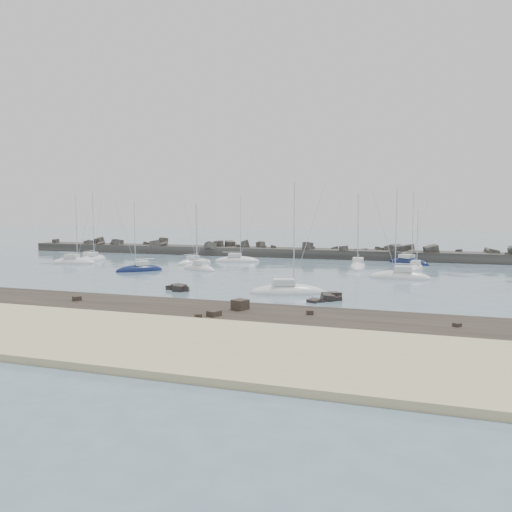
{
  "coord_description": "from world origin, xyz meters",
  "views": [
    {
      "loc": [
        23.77,
        -63.57,
        9.69
      ],
      "look_at": [
        -1.25,
        12.0,
        2.44
      ],
      "focal_mm": 35.0,
      "sensor_mm": 36.0,
      "label": 1
    }
  ],
  "objects_px": {
    "sailboat_5": "(199,269)",
    "sailboat_1": "(92,260)",
    "sailboat_4": "(237,261)",
    "sailboat_6": "(358,267)",
    "sailboat_9": "(400,278)",
    "sailboat_0": "(74,263)",
    "sailboat_2": "(139,270)",
    "sailboat_8": "(408,263)",
    "sailboat_3": "(195,263)",
    "sailboat_7": "(287,292)",
    "sailboat_10": "(416,269)"
  },
  "relations": [
    {
      "from": "sailboat_7",
      "to": "sailboat_0",
      "type": "bearing_deg",
      "value": 156.58
    },
    {
      "from": "sailboat_7",
      "to": "sailboat_8",
      "type": "xyz_separation_m",
      "value": [
        12.66,
        39.14,
        -0.0
      ]
    },
    {
      "from": "sailboat_3",
      "to": "sailboat_6",
      "type": "relative_size",
      "value": 0.85
    },
    {
      "from": "sailboat_10",
      "to": "sailboat_1",
      "type": "bearing_deg",
      "value": -175.67
    },
    {
      "from": "sailboat_0",
      "to": "sailboat_4",
      "type": "height_order",
      "value": "sailboat_4"
    },
    {
      "from": "sailboat_6",
      "to": "sailboat_4",
      "type": "bearing_deg",
      "value": 170.69
    },
    {
      "from": "sailboat_9",
      "to": "sailboat_10",
      "type": "xyz_separation_m",
      "value": [
        2.03,
        12.45,
        -0.02
      ]
    },
    {
      "from": "sailboat_0",
      "to": "sailboat_5",
      "type": "distance_m",
      "value": 25.95
    },
    {
      "from": "sailboat_1",
      "to": "sailboat_5",
      "type": "height_order",
      "value": "sailboat_1"
    },
    {
      "from": "sailboat_2",
      "to": "sailboat_4",
      "type": "relative_size",
      "value": 0.89
    },
    {
      "from": "sailboat_2",
      "to": "sailboat_6",
      "type": "distance_m",
      "value": 36.18
    },
    {
      "from": "sailboat_5",
      "to": "sailboat_9",
      "type": "relative_size",
      "value": 0.87
    },
    {
      "from": "sailboat_6",
      "to": "sailboat_9",
      "type": "xyz_separation_m",
      "value": [
        7.3,
        -11.18,
        0.01
      ]
    },
    {
      "from": "sailboat_2",
      "to": "sailboat_4",
      "type": "bearing_deg",
      "value": 62.77
    },
    {
      "from": "sailboat_6",
      "to": "sailboat_0",
      "type": "bearing_deg",
      "value": -169.96
    },
    {
      "from": "sailboat_0",
      "to": "sailboat_2",
      "type": "distance_m",
      "value": 18.54
    },
    {
      "from": "sailboat_6",
      "to": "sailboat_8",
      "type": "relative_size",
      "value": 0.97
    },
    {
      "from": "sailboat_5",
      "to": "sailboat_1",
      "type": "bearing_deg",
      "value": 164.34
    },
    {
      "from": "sailboat_1",
      "to": "sailboat_10",
      "type": "bearing_deg",
      "value": 4.33
    },
    {
      "from": "sailboat_2",
      "to": "sailboat_6",
      "type": "xyz_separation_m",
      "value": [
        32.9,
        15.06,
        0.01
      ]
    },
    {
      "from": "sailboat_7",
      "to": "sailboat_10",
      "type": "bearing_deg",
      "value": 64.88
    },
    {
      "from": "sailboat_2",
      "to": "sailboat_7",
      "type": "xyz_separation_m",
      "value": [
        28.17,
        -13.64,
        0.0
      ]
    },
    {
      "from": "sailboat_2",
      "to": "sailboat_7",
      "type": "bearing_deg",
      "value": -25.84
    },
    {
      "from": "sailboat_6",
      "to": "sailboat_9",
      "type": "bearing_deg",
      "value": -56.85
    },
    {
      "from": "sailboat_0",
      "to": "sailboat_5",
      "type": "relative_size",
      "value": 1.12
    },
    {
      "from": "sailboat_8",
      "to": "sailboat_10",
      "type": "bearing_deg",
      "value": -81.35
    },
    {
      "from": "sailboat_7",
      "to": "sailboat_8",
      "type": "height_order",
      "value": "sailboat_7"
    },
    {
      "from": "sailboat_0",
      "to": "sailboat_1",
      "type": "bearing_deg",
      "value": 92.62
    },
    {
      "from": "sailboat_1",
      "to": "sailboat_4",
      "type": "height_order",
      "value": "sailboat_1"
    },
    {
      "from": "sailboat_2",
      "to": "sailboat_3",
      "type": "distance_m",
      "value": 13.42
    },
    {
      "from": "sailboat_0",
      "to": "sailboat_8",
      "type": "distance_m",
      "value": 61.45
    },
    {
      "from": "sailboat_3",
      "to": "sailboat_5",
      "type": "height_order",
      "value": "sailboat_5"
    },
    {
      "from": "sailboat_7",
      "to": "sailboat_6",
      "type": "bearing_deg",
      "value": 80.65
    },
    {
      "from": "sailboat_5",
      "to": "sailboat_10",
      "type": "xyz_separation_m",
      "value": [
        33.82,
        11.87,
        -0.01
      ]
    },
    {
      "from": "sailboat_1",
      "to": "sailboat_6",
      "type": "xyz_separation_m",
      "value": [
        50.65,
        3.27,
        0.01
      ]
    },
    {
      "from": "sailboat_6",
      "to": "sailboat_1",
      "type": "bearing_deg",
      "value": -176.31
    },
    {
      "from": "sailboat_0",
      "to": "sailboat_10",
      "type": "distance_m",
      "value": 60.58
    },
    {
      "from": "sailboat_4",
      "to": "sailboat_8",
      "type": "height_order",
      "value": "sailboat_8"
    },
    {
      "from": "sailboat_4",
      "to": "sailboat_1",
      "type": "bearing_deg",
      "value": -165.56
    },
    {
      "from": "sailboat_4",
      "to": "sailboat_7",
      "type": "height_order",
      "value": "sailboat_7"
    },
    {
      "from": "sailboat_3",
      "to": "sailboat_5",
      "type": "relative_size",
      "value": 0.97
    },
    {
      "from": "sailboat_1",
      "to": "sailboat_8",
      "type": "relative_size",
      "value": 1.02
    },
    {
      "from": "sailboat_6",
      "to": "sailboat_7",
      "type": "xyz_separation_m",
      "value": [
        -4.73,
        -28.7,
        -0.01
      ]
    },
    {
      "from": "sailboat_6",
      "to": "sailboat_7",
      "type": "bearing_deg",
      "value": -99.35
    },
    {
      "from": "sailboat_2",
      "to": "sailboat_4",
      "type": "height_order",
      "value": "sailboat_4"
    },
    {
      "from": "sailboat_5",
      "to": "sailboat_10",
      "type": "relative_size",
      "value": 1.1
    },
    {
      "from": "sailboat_0",
      "to": "sailboat_3",
      "type": "relative_size",
      "value": 1.15
    },
    {
      "from": "sailboat_1",
      "to": "sailboat_9",
      "type": "bearing_deg",
      "value": -7.77
    },
    {
      "from": "sailboat_5",
      "to": "sailboat_9",
      "type": "bearing_deg",
      "value": -1.04
    },
    {
      "from": "sailboat_2",
      "to": "sailboat_1",
      "type": "bearing_deg",
      "value": 146.4
    }
  ]
}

